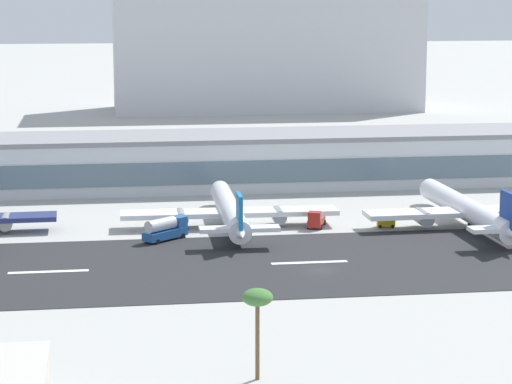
{
  "coord_description": "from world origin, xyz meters",
  "views": [
    {
      "loc": [
        -32.43,
        -156.93,
        42.07
      ],
      "look_at": [
        -5.96,
        29.48,
        6.79
      ],
      "focal_mm": 76.54,
      "sensor_mm": 36.0,
      "label": 1
    }
  ],
  "objects_px": {
    "terminal_building": "(204,161)",
    "service_fuel_truck_0": "(165,229)",
    "service_baggage_tug_1": "(386,221)",
    "airliner_navy_tail_gate_2": "(470,211)",
    "distant_hotel_block": "(266,46)",
    "palm_tree_1": "(257,301)",
    "service_box_truck_2": "(316,217)",
    "airliner_blue_tail_gate_1": "(230,212)"
  },
  "relations": [
    {
      "from": "distant_hotel_block",
      "to": "airliner_navy_tail_gate_2",
      "type": "distance_m",
      "value": 196.39
    },
    {
      "from": "airliner_navy_tail_gate_2",
      "to": "terminal_building",
      "type": "bearing_deg",
      "value": 40.37
    },
    {
      "from": "distant_hotel_block",
      "to": "service_fuel_truck_0",
      "type": "xyz_separation_m",
      "value": [
        -47.07,
        -197.57,
        -20.05
      ]
    },
    {
      "from": "service_box_truck_2",
      "to": "airliner_blue_tail_gate_1",
      "type": "bearing_deg",
      "value": -74.72
    },
    {
      "from": "terminal_building",
      "to": "distant_hotel_block",
      "type": "xyz_separation_m",
      "value": [
        35.79,
        147.97,
        16.37
      ]
    },
    {
      "from": "terminal_building",
      "to": "airliner_blue_tail_gate_1",
      "type": "relative_size",
      "value": 3.31
    },
    {
      "from": "airliner_blue_tail_gate_1",
      "to": "airliner_navy_tail_gate_2",
      "type": "bearing_deg",
      "value": -96.7
    },
    {
      "from": "service_box_truck_2",
      "to": "service_fuel_truck_0",
      "type": "bearing_deg",
      "value": -55.89
    },
    {
      "from": "service_box_truck_2",
      "to": "palm_tree_1",
      "type": "xyz_separation_m",
      "value": [
        -21.41,
        -75.04,
        7.11
      ]
    },
    {
      "from": "service_fuel_truck_0",
      "to": "palm_tree_1",
      "type": "bearing_deg",
      "value": -126.2
    },
    {
      "from": "airliner_navy_tail_gate_2",
      "to": "service_box_truck_2",
      "type": "height_order",
      "value": "airliner_navy_tail_gate_2"
    },
    {
      "from": "service_fuel_truck_0",
      "to": "service_baggage_tug_1",
      "type": "height_order",
      "value": "service_fuel_truck_0"
    },
    {
      "from": "terminal_building",
      "to": "distant_hotel_block",
      "type": "relative_size",
      "value": 1.37
    },
    {
      "from": "terminal_building",
      "to": "palm_tree_1",
      "type": "xyz_separation_m",
      "value": [
        -5.31,
        -117.8,
        3.19
      ]
    },
    {
      "from": "terminal_building",
      "to": "distant_hotel_block",
      "type": "bearing_deg",
      "value": 76.4
    },
    {
      "from": "service_baggage_tug_1",
      "to": "terminal_building",
      "type": "bearing_deg",
      "value": -50.46
    },
    {
      "from": "distant_hotel_block",
      "to": "service_baggage_tug_1",
      "type": "xyz_separation_m",
      "value": [
        -7.43,
        -192.68,
        -21.03
      ]
    },
    {
      "from": "terminal_building",
      "to": "airliner_navy_tail_gate_2",
      "type": "xyz_separation_m",
      "value": [
        42.93,
        -47.37,
        -2.64
      ]
    },
    {
      "from": "service_box_truck_2",
      "to": "palm_tree_1",
      "type": "height_order",
      "value": "palm_tree_1"
    },
    {
      "from": "airliner_navy_tail_gate_2",
      "to": "service_fuel_truck_0",
      "type": "relative_size",
      "value": 5.67
    },
    {
      "from": "terminal_building",
      "to": "service_fuel_truck_0",
      "type": "xyz_separation_m",
      "value": [
        -11.28,
        -49.6,
        -3.67
      ]
    },
    {
      "from": "distant_hotel_block",
      "to": "palm_tree_1",
      "type": "xyz_separation_m",
      "value": [
        -41.1,
        -265.77,
        -13.18
      ]
    },
    {
      "from": "service_fuel_truck_0",
      "to": "service_box_truck_2",
      "type": "distance_m",
      "value": 28.23
    },
    {
      "from": "service_box_truck_2",
      "to": "service_baggage_tug_1",
      "type": "bearing_deg",
      "value": 101.07
    },
    {
      "from": "service_fuel_truck_0",
      "to": "distant_hotel_block",
      "type": "bearing_deg",
      "value": 35.39
    },
    {
      "from": "airliner_blue_tail_gate_1",
      "to": "airliner_navy_tail_gate_2",
      "type": "relative_size",
      "value": 0.95
    },
    {
      "from": "terminal_building",
      "to": "palm_tree_1",
      "type": "bearing_deg",
      "value": -92.58
    },
    {
      "from": "distant_hotel_block",
      "to": "palm_tree_1",
      "type": "distance_m",
      "value": 269.25
    },
    {
      "from": "service_fuel_truck_0",
      "to": "terminal_building",
      "type": "bearing_deg",
      "value": 35.98
    },
    {
      "from": "service_baggage_tug_1",
      "to": "palm_tree_1",
      "type": "bearing_deg",
      "value": 72.42
    },
    {
      "from": "airliner_blue_tail_gate_1",
      "to": "airliner_navy_tail_gate_2",
      "type": "distance_m",
      "value": 42.61
    },
    {
      "from": "airliner_blue_tail_gate_1",
      "to": "service_box_truck_2",
      "type": "xyz_separation_m",
      "value": [
        15.38,
        -1.3,
        -1.12
      ]
    },
    {
      "from": "airliner_blue_tail_gate_1",
      "to": "service_box_truck_2",
      "type": "height_order",
      "value": "airliner_blue_tail_gate_1"
    },
    {
      "from": "airliner_navy_tail_gate_2",
      "to": "service_baggage_tug_1",
      "type": "height_order",
      "value": "airliner_navy_tail_gate_2"
    },
    {
      "from": "airliner_navy_tail_gate_2",
      "to": "palm_tree_1",
      "type": "height_order",
      "value": "palm_tree_1"
    },
    {
      "from": "terminal_building",
      "to": "airliner_blue_tail_gate_1",
      "type": "bearing_deg",
      "value": -89.0
    },
    {
      "from": "airliner_blue_tail_gate_1",
      "to": "service_fuel_truck_0",
      "type": "xyz_separation_m",
      "value": [
        -12.01,
        -8.13,
        -0.88
      ]
    },
    {
      "from": "service_baggage_tug_1",
      "to": "service_box_truck_2",
      "type": "height_order",
      "value": "service_box_truck_2"
    },
    {
      "from": "service_box_truck_2",
      "to": "palm_tree_1",
      "type": "bearing_deg",
      "value": 4.17
    },
    {
      "from": "service_box_truck_2",
      "to": "airliner_navy_tail_gate_2",
      "type": "bearing_deg",
      "value": 100.37
    },
    {
      "from": "distant_hotel_block",
      "to": "service_fuel_truck_0",
      "type": "distance_m",
      "value": 204.09
    },
    {
      "from": "airliner_blue_tail_gate_1",
      "to": "palm_tree_1",
      "type": "distance_m",
      "value": 76.8
    }
  ]
}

